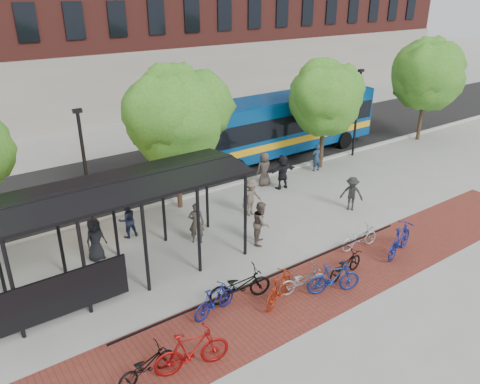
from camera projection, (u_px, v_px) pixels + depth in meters
ground at (275, 216)px, 20.90m from camera, size 160.00×160.00×0.00m
asphalt_street at (187, 165)px, 26.86m from camera, size 160.00×8.00×0.01m
curb at (225, 186)px, 23.85m from camera, size 160.00×0.25×0.12m
brick_strip at (322, 284)px, 16.11m from camera, size 24.00×3.00×0.01m
bike_rack_rail at (276, 284)px, 16.09m from camera, size 12.00×0.05×0.95m
bus_shelter at (91, 204)px, 15.02m from camera, size 10.60×3.07×3.60m
tree_b at (176, 112)px, 20.05m from camera, size 5.15×4.20×6.47m
tree_c at (326, 95)px, 24.98m from camera, size 4.66×3.80×5.92m
tree_d at (428, 71)px, 29.58m from camera, size 5.39×4.40×6.55m
lamp_post_left at (85, 167)px, 18.76m from camera, size 0.35×0.20×5.12m
lamp_post_right at (357, 111)px, 27.24m from camera, size 0.35×0.20×5.12m
bus at (279, 122)px, 27.58m from camera, size 13.20×3.30×3.55m
bike_0 at (146, 365)px, 12.08m from camera, size 1.74×0.81×0.88m
bike_1 at (192, 351)px, 12.30m from camera, size 2.16×1.00×1.25m
bike_3 at (214, 300)px, 14.47m from camera, size 1.72×0.76×1.00m
bike_4 at (240, 285)px, 15.11m from camera, size 2.23×1.21×1.11m
bike_5 at (279, 288)px, 15.01m from camera, size 1.81×1.17×1.06m
bike_6 at (303, 280)px, 15.55m from camera, size 1.82×1.01×0.91m
bike_7 at (334, 278)px, 15.47m from camera, size 1.91×1.20×1.11m
bike_8 at (345, 265)px, 16.38m from camera, size 1.84×0.86×0.93m
bike_10 at (359, 238)px, 18.16m from camera, size 1.79×0.78×0.91m
bike_11 at (400, 240)px, 17.66m from camera, size 2.17×1.16×1.26m
pedestrian_0 at (95, 239)px, 17.24m from camera, size 0.97×0.80×1.70m
pedestrian_1 at (196, 223)px, 18.41m from camera, size 0.75×0.69×1.73m
pedestrian_2 at (127, 220)px, 18.86m from camera, size 0.75×0.58×1.54m
pedestrian_3 at (251, 197)px, 20.63m from camera, size 1.20×0.80×1.73m
pedestrian_5 at (282, 172)px, 23.41m from camera, size 1.69×0.74×1.77m
pedestrian_6 at (264, 169)px, 23.76m from camera, size 0.93×0.67×1.75m
pedestrian_7 at (316, 158)px, 25.69m from camera, size 0.60×0.43×1.53m
pedestrian_8 at (261, 223)px, 18.38m from camera, size 1.09×1.09×1.78m
pedestrian_9 at (352, 194)px, 21.16m from camera, size 1.10×1.18×1.60m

